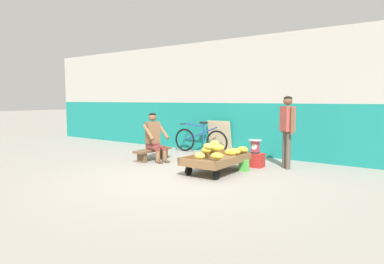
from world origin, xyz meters
TOP-DOWN VIEW (x-y plane):
  - ground_plane at (0.00, 0.00)m, footprint 80.00×80.00m
  - back_wall at (0.00, 3.32)m, footprint 16.00×0.30m
  - banana_cart at (0.39, 0.90)m, footprint 0.85×1.45m
  - banana_pile at (0.44, 0.91)m, footprint 0.86×1.38m
  - low_bench at (-1.61, 1.23)m, footprint 0.32×1.11m
  - vendor_seated at (-1.53, 1.20)m, footprint 0.73×0.60m
  - plastic_crate at (0.76, 1.90)m, footprint 0.36×0.28m
  - weighing_scale at (0.76, 1.90)m, footprint 0.30×0.30m
  - bicycle_near_left at (-1.33, 2.85)m, footprint 1.66×0.48m
  - sign_board at (-0.86, 3.10)m, footprint 0.70×0.19m
  - customer_adult at (1.38, 2.12)m, footprint 0.38×0.36m
  - shopping_bag at (0.77, 1.36)m, footprint 0.18×0.12m

SIDE VIEW (x-z plane):
  - ground_plane at x=0.00m, z-range 0.00..0.00m
  - shopping_bag at x=0.77m, z-range 0.00..0.24m
  - plastic_crate at x=0.76m, z-range 0.00..0.30m
  - low_bench at x=-1.61m, z-range 0.06..0.33m
  - banana_cart at x=0.39m, z-range 0.06..0.42m
  - bicycle_near_left at x=-1.33m, z-range -0.08..0.78m
  - sign_board at x=-0.86m, z-range 0.00..0.89m
  - weighing_scale at x=0.76m, z-range 0.31..0.60m
  - banana_pile at x=0.44m, z-range 0.33..0.59m
  - vendor_seated at x=-1.53m, z-range 0.00..1.14m
  - customer_adult at x=1.38m, z-range 0.19..1.72m
  - back_wall at x=0.00m, z-range 0.00..3.06m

